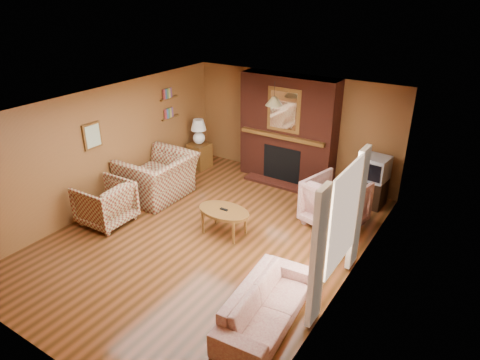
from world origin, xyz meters
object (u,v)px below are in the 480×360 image
Objects in this scene: plaid_loveseat at (158,177)px; crt_tv at (375,168)px; floral_sofa at (267,304)px; side_table at (200,156)px; coffee_table at (224,213)px; fireplace at (288,130)px; plaid_armchair at (105,203)px; floral_armchair at (335,203)px; table_lamp at (199,130)px; tv_stand at (371,192)px.

plaid_loveseat is 4.44m from crt_tv.
floral_sofa is 3.07× the size of side_table.
crt_tv is (1.90, 2.54, 0.39)m from coffee_table.
fireplace reaches higher than coffee_table.
plaid_armchair is 5.28m from crt_tv.
floral_sofa is 1.86× the size of floral_armchair.
floral_sofa is at bearing 79.52° from plaid_armchair.
side_table reaches higher than floral_sofa.
side_table is at bearing -165.71° from fireplace.
coffee_table is 3.19m from crt_tv.
table_lamp is 4.22m from tv_stand.
side_table is at bearing -178.43° from plaid_armchair.
side_table is at bearing -170.87° from tv_stand.
plaid_loveseat is at bearing 57.44° from floral_sofa.
table_lamp is 1.08× the size of crt_tv.
fireplace is 2.09m from crt_tv.
coffee_table is 1.63× the size of table_lamp.
plaid_loveseat is 2.34× the size of side_table.
crt_tv is (0.34, 1.15, 0.36)m from floral_armchair.
coffee_table is (2.00, -0.45, -0.03)m from plaid_loveseat.
floral_sofa is at bearing 107.60° from floral_armchair.
plaid_loveseat reaches higher than floral_sofa.
table_lamp is at bearing 42.27° from floral_sofa.
side_table is at bearing 135.75° from coffee_table.
coffee_table is at bearing -122.40° from tv_stand.
fireplace reaches higher than floral_sofa.
plaid_armchair is 4.31m from floral_armchair.
plaid_loveseat is at bearing 174.52° from plaid_armchair.
fireplace is 2.34m from side_table.
fireplace is at bearing 174.70° from crt_tv.
floral_armchair is at bearing -1.11° from floral_sofa.
floral_sofa is 4.06m from tv_stand.
floral_armchair is (1.71, -1.34, -0.72)m from fireplace.
crt_tv reaches higher than plaid_loveseat.
side_table is (-0.15, 3.08, -0.11)m from plaid_armchair.
floral_armchair is at bearing -102.21° from tv_stand.
crt_tv is at bearing -6.99° from floral_sofa.
coffee_table is 3.15m from side_table.
coffee_table is at bearing 44.15° from floral_sofa.
fireplace is 1.28× the size of floral_sofa.
side_table is at bearing -90.00° from table_lamp.
coffee_table is at bearing -86.80° from fireplace.
floral_sofa is at bearing -65.89° from fireplace.
coffee_table is 1.77× the size of crt_tv.
tv_stand is at bearing 53.29° from coffee_table.
table_lamp reaches higher than tv_stand.
fireplace is at bearing 14.29° from table_lamp.
floral_sofa is at bearing -92.12° from crt_tv.
plaid_loveseat is 1.42× the size of floral_armchair.
plaid_armchair is 3.09m from side_table.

